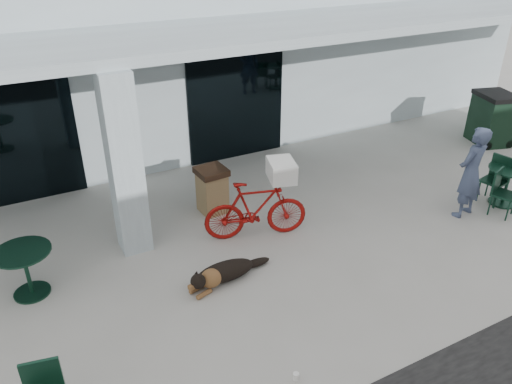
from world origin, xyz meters
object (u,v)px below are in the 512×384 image
person (471,173)px  cafe_chair_far_b (494,180)px  cafe_table_far (506,186)px  wheeled_bin (492,118)px  dog (225,270)px  cafe_table_near (27,273)px  cafe_chair_far_a (505,194)px  bicycle (256,209)px  trash_receptacle (212,190)px

person → cafe_chair_far_b: bearing=175.3°
cafe_table_far → wheeled_bin: wheeled_bin is taller
dog → cafe_table_near: bearing=142.6°
cafe_table_near → cafe_chair_far_a: size_ratio=0.91×
dog → cafe_table_near: (-2.76, 1.10, 0.20)m
cafe_chair_far_b → bicycle: bearing=-114.2°
cafe_table_far → bicycle: bearing=165.7°
cafe_table_near → cafe_chair_far_a: 8.54m
bicycle → dog: 1.42m
dog → cafe_chair_far_b: 5.86m
trash_receptacle → wheeled_bin: bearing=-0.7°
person → cafe_table_far: bearing=165.2°
bicycle → cafe_chair_far_b: size_ratio=1.91×
cafe_table_near → person: person is taller
person → wheeled_bin: (3.48, 2.31, -0.25)m
cafe_chair_far_a → wheeled_bin: 3.89m
bicycle → cafe_table_near: (-3.79, 0.19, -0.16)m
cafe_chair_far_a → bicycle: bearing=141.1°
trash_receptacle → person: bearing=-29.5°
wheeled_bin → cafe_table_far: bearing=-118.6°
cafe_chair_far_a → trash_receptacle: (-4.90, 2.75, 0.01)m
cafe_table_far → trash_receptacle: trash_receptacle is taller
cafe_table_near → trash_receptacle: size_ratio=0.90×
cafe_table_near → trash_receptacle: (3.46, 1.00, 0.07)m
cafe_chair_far_a → person: bearing=131.6°
bicycle → dog: bearing=147.9°
cafe_table_near → cafe_table_far: 8.91m
cafe_table_near → cafe_chair_far_b: cafe_chair_far_b is taller
bicycle → wheeled_bin: size_ratio=1.41×
cafe_chair_far_b → trash_receptacle: 5.63m
dog → cafe_chair_far_b: cafe_chair_far_b is taller
dog → trash_receptacle: bearing=55.8°
bicycle → cafe_table_far: bearing=-87.8°
bicycle → cafe_chair_far_a: (4.57, -1.56, -0.10)m
cafe_table_far → cafe_chair_far_a: (-0.43, -0.28, 0.07)m
trash_receptacle → wheeled_bin: 7.73m
person → bicycle: bearing=-28.2°
cafe_table_near → cafe_table_far: size_ratio=1.01×
bicycle → cafe_chair_far_a: bearing=-92.3°
dog → cafe_table_near: 2.97m
trash_receptacle → wheeled_bin: wheeled_bin is taller
cafe_table_far → trash_receptacle: 5.87m
cafe_table_near → wheeled_bin: size_ratio=0.64×
cafe_chair_far_b → person: 0.99m
cafe_table_far → cafe_chair_far_a: bearing=-147.1°
cafe_table_far → person: 1.20m
bicycle → wheeled_bin: bearing=-65.0°
dog → cafe_table_near: size_ratio=1.35×
cafe_table_far → cafe_table_near: bearing=170.5°
dog → cafe_chair_far_a: 5.65m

